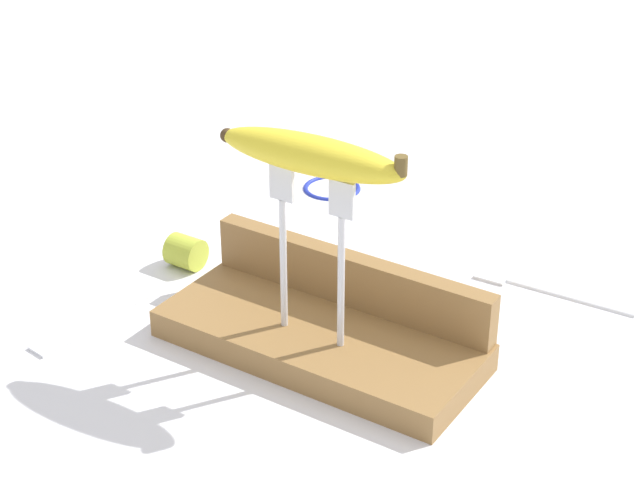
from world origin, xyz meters
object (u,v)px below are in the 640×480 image
(fork_stand_center, at_px, (312,241))
(fork_fallen_far, at_px, (532,286))
(wire_coil, at_px, (332,186))
(banana_raised_center, at_px, (311,155))
(banana_chunk_near, at_px, (185,252))
(fork_fallen_near, at_px, (86,325))

(fork_stand_center, distance_m, fork_fallen_far, 0.31)
(fork_stand_center, distance_m, wire_coil, 0.43)
(fork_stand_center, bearing_deg, banana_raised_center, -176.91)
(banana_raised_center, relative_size, banana_chunk_near, 4.89)
(fork_fallen_near, bearing_deg, wire_coil, 85.66)
(banana_chunk_near, height_order, wire_coil, banana_chunk_near)
(fork_fallen_near, height_order, fork_fallen_far, same)
(fork_stand_center, xyz_separation_m, banana_raised_center, (-0.00, -0.00, 0.09))
(banana_chunk_near, bearing_deg, fork_stand_center, -19.22)
(fork_fallen_near, bearing_deg, banana_raised_center, 19.33)
(banana_raised_center, distance_m, fork_fallen_near, 0.33)
(banana_raised_center, bearing_deg, banana_chunk_near, 160.77)
(fork_fallen_far, xyz_separation_m, banana_chunk_near, (-0.36, -0.17, 0.02))
(fork_fallen_near, bearing_deg, banana_chunk_near, 88.90)
(fork_fallen_near, bearing_deg, fork_stand_center, 19.32)
(fork_fallen_near, xyz_separation_m, fork_fallen_far, (0.36, 0.33, -0.00))
(fork_stand_center, distance_m, banana_chunk_near, 0.27)
(fork_fallen_near, relative_size, fork_fallen_far, 0.99)
(fork_stand_center, height_order, wire_coil, fork_stand_center)
(fork_stand_center, height_order, banana_chunk_near, fork_stand_center)
(banana_raised_center, height_order, fork_fallen_near, banana_raised_center)
(fork_stand_center, xyz_separation_m, fork_fallen_near, (-0.23, -0.08, -0.13))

